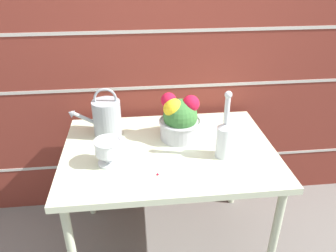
{
  "coord_description": "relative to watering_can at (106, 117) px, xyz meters",
  "views": [
    {
      "loc": [
        -0.17,
        -1.53,
        1.71
      ],
      "look_at": [
        0.0,
        0.04,
        0.86
      ],
      "focal_mm": 35.0,
      "sensor_mm": 36.0,
      "label": 1
    }
  ],
  "objects": [
    {
      "name": "ground_plane",
      "position": [
        0.34,
        -0.2,
        -0.85
      ],
      "size": [
        12.0,
        12.0,
        0.0
      ],
      "primitive_type": "plane",
      "color": "slate"
    },
    {
      "name": "fallen_petal",
      "position": [
        0.26,
        -0.43,
        -0.11
      ],
      "size": [
        0.01,
        0.01,
        0.01
      ],
      "color": "red",
      "rests_on": "patio_table"
    },
    {
      "name": "brick_wall",
      "position": [
        0.34,
        0.31,
        0.25
      ],
      "size": [
        3.6,
        0.08,
        2.2
      ],
      "color": "maroon",
      "rests_on": "ground_plane"
    },
    {
      "name": "flower_planter",
      "position": [
        0.42,
        -0.08,
        0.01
      ],
      "size": [
        0.25,
        0.25,
        0.27
      ],
      "color": "#BCBCC1",
      "rests_on": "patio_table"
    },
    {
      "name": "glass_decanter",
      "position": [
        0.62,
        -0.3,
        0.01
      ],
      "size": [
        0.08,
        0.08,
        0.37
      ],
      "color": "silver",
      "rests_on": "patio_table"
    },
    {
      "name": "watering_can",
      "position": [
        0.0,
        0.0,
        0.0
      ],
      "size": [
        0.31,
        0.16,
        0.3
      ],
      "color": "#93999E",
      "rests_on": "patio_table"
    },
    {
      "name": "crystal_pedestal_bowl",
      "position": [
        0.02,
        -0.31,
        -0.03
      ],
      "size": [
        0.14,
        0.14,
        0.14
      ],
      "color": "silver",
      "rests_on": "patio_table"
    },
    {
      "name": "patio_table",
      "position": [
        0.34,
        -0.2,
        -0.18
      ],
      "size": [
        1.17,
        0.83,
        0.74
      ],
      "color": "beige",
      "rests_on": "ground_plane"
    }
  ]
}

